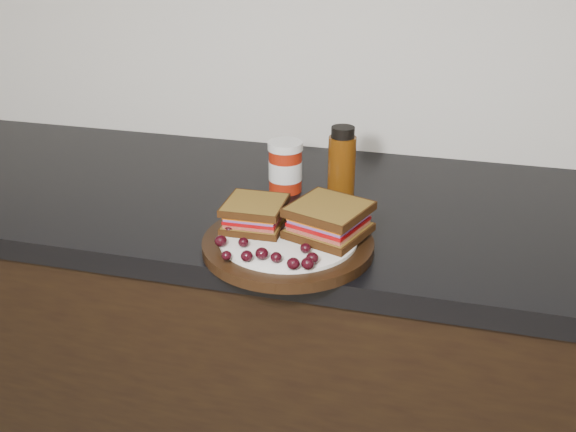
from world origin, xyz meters
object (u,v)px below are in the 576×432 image
at_px(oil_bottle, 342,164).
at_px(plate, 288,244).
at_px(sandwich_left, 255,214).
at_px(condiment_jar, 285,166).

bearing_deg(oil_bottle, plate, -101.48).
relative_size(sandwich_left, oil_bottle, 0.68).
xyz_separation_m(condiment_jar, oil_bottle, (0.11, -0.02, 0.02)).
xyz_separation_m(plate, oil_bottle, (0.05, 0.22, 0.06)).
height_order(condiment_jar, oil_bottle, oil_bottle).
relative_size(condiment_jar, oil_bottle, 0.70).
bearing_deg(condiment_jar, sandwich_left, -88.22).
bearing_deg(condiment_jar, plate, -73.87).
bearing_deg(sandwich_left, oil_bottle, 60.64).
relative_size(sandwich_left, condiment_jar, 0.97).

